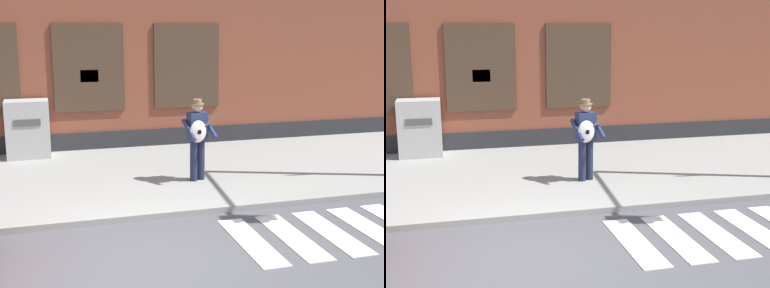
% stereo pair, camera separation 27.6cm
% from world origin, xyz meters
% --- Properties ---
extents(ground_plane, '(160.00, 160.00, 0.00)m').
position_xyz_m(ground_plane, '(0.00, 0.00, 0.00)').
color(ground_plane, '#4C4C51').
extents(sidewalk, '(28.00, 5.21, 0.11)m').
position_xyz_m(sidewalk, '(0.00, 4.15, 0.05)').
color(sidewalk, gray).
rests_on(sidewalk, ground).
extents(building_backdrop, '(28.00, 4.06, 7.32)m').
position_xyz_m(building_backdrop, '(-0.00, 8.75, 3.66)').
color(building_backdrop, brown).
rests_on(building_backdrop, ground).
extents(busker, '(0.76, 0.62, 1.65)m').
position_xyz_m(busker, '(1.76, 3.27, 1.05)').
color(busker, '#1E233D').
rests_on(busker, sidewalk).
extents(utility_box, '(1.00, 0.71, 1.36)m').
position_xyz_m(utility_box, '(-1.52, 6.31, 0.79)').
color(utility_box, '#ADADA8').
rests_on(utility_box, sidewalk).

